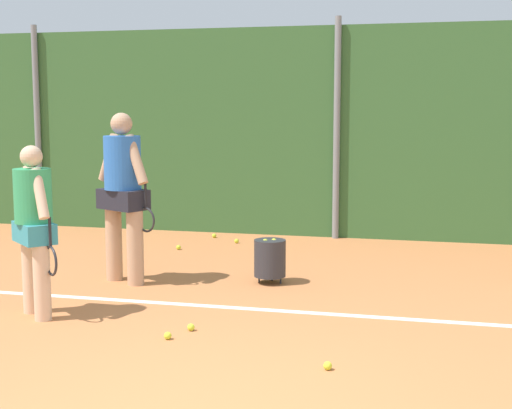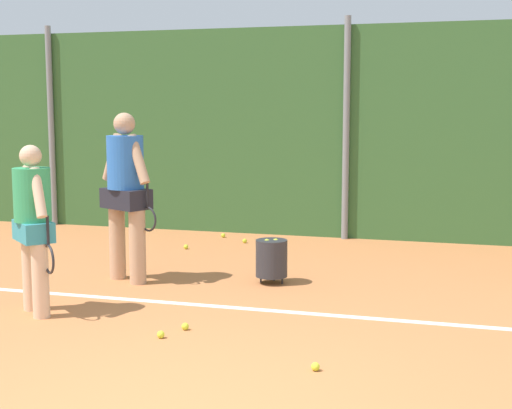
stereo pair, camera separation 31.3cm
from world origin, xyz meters
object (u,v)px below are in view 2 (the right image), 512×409
Objects in this scene: tennis_ball_6 at (37,256)px; ball_hopper at (272,258)px; tennis_ball_7 at (161,335)px; tennis_ball_0 at (223,235)px; tennis_ball_1 at (186,247)px; tennis_ball_8 at (185,326)px; tennis_ball_4 at (315,367)px; player_foreground_near at (33,220)px; tennis_ball_5 at (245,241)px; player_midcourt at (126,188)px.

ball_hopper is at bearing -8.31° from tennis_ball_6.
tennis_ball_7 is (-0.41, -2.21, -0.26)m from ball_hopper.
tennis_ball_0 and tennis_ball_6 have the same top height.
ball_hopper is 3.40m from tennis_ball_6.
tennis_ball_8 is (1.38, -3.55, 0.00)m from tennis_ball_1.
tennis_ball_4 is 1.00× the size of tennis_ball_7.
tennis_ball_1 is at bearing 108.33° from tennis_ball_7.
player_foreground_near reaches higher than tennis_ball_7.
ball_hopper is 7.78× the size of tennis_ball_7.
player_foreground_near is at bearing -135.79° from ball_hopper.
tennis_ball_5 is (-1.01, 2.30, -0.26)m from ball_hopper.
tennis_ball_5 is 1.00× the size of tennis_ball_8.
player_foreground_near is at bearing -101.80° from tennis_ball_5.
tennis_ball_8 is at bearing -98.71° from ball_hopper.
tennis_ball_0 is 0.57m from tennis_ball_5.
tennis_ball_6 is at bearing 137.54° from tennis_ball_7.
player_foreground_near is 24.80× the size of tennis_ball_7.
tennis_ball_4 is (2.50, -5.26, 0.00)m from tennis_ball_0.
tennis_ball_4 and tennis_ball_8 have the same top height.
player_midcourt reaches higher than tennis_ball_6.
tennis_ball_5 is 4.28m from tennis_ball_8.
tennis_ball_8 is at bearing -75.61° from tennis_ball_0.
tennis_ball_0 and tennis_ball_7 have the same top height.
tennis_ball_7 is (1.27, -3.83, 0.00)m from tennis_ball_1.
tennis_ball_5 is (-2.05, 4.91, 0.00)m from tennis_ball_4.
tennis_ball_6 is at bearing 163.35° from player_foreground_near.
tennis_ball_0 is (0.15, 2.99, -1.05)m from player_midcourt.
tennis_ball_5 is (0.61, 2.64, -1.05)m from player_midcourt.
player_midcourt is 3.65m from tennis_ball_4.
player_foreground_near is 3.19× the size of ball_hopper.
tennis_ball_5 is 4.54m from tennis_ball_7.
tennis_ball_7 is at bearing -82.35° from tennis_ball_5.
tennis_ball_5 is 1.00× the size of tennis_ball_7.
tennis_ball_4 is 1.50m from tennis_ball_7.
player_midcourt reaches higher than tennis_ball_7.
tennis_ball_0 is (-1.47, 2.65, -0.26)m from ball_hopper.
player_midcourt is 2.45m from tennis_ball_7.
ball_hopper reaches higher than tennis_ball_0.
tennis_ball_7 is (-1.45, 0.41, 0.00)m from tennis_ball_4.
player_foreground_near is 24.80× the size of tennis_ball_5.
tennis_ball_7 is 1.00× the size of tennis_ball_8.
tennis_ball_4 is at bearing -13.78° from player_midcourt.
player_foreground_near reaches higher than tennis_ball_5.
tennis_ball_5 is at bearing 37.61° from tennis_ball_6.
tennis_ball_6 is (-1.68, -1.13, 0.00)m from tennis_ball_1.
tennis_ball_4 is 1.00× the size of tennis_ball_8.
tennis_ball_1 and tennis_ball_7 have the same top height.
tennis_ball_1 is at bearing 135.95° from ball_hopper.
tennis_ball_1 and tennis_ball_8 have the same top height.
tennis_ball_6 is at bearing 171.69° from ball_hopper.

